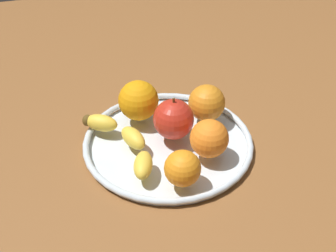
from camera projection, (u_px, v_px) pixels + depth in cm
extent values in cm
cube|color=brown|center=(168.00, 154.00, 86.14)|extent=(165.13, 165.13, 4.00)
cylinder|color=silver|center=(168.00, 145.00, 84.73)|extent=(30.85, 30.85, 0.60)
torus|color=silver|center=(168.00, 141.00, 84.19)|extent=(32.14, 32.14, 1.20)
ellipsoid|color=yellow|center=(143.00, 165.00, 75.60)|extent=(7.12, 5.09, 3.23)
ellipsoid|color=yellow|center=(133.00, 138.00, 81.49)|extent=(7.15, 5.24, 3.23)
ellipsoid|color=yellow|center=(102.00, 123.00, 85.05)|extent=(6.13, 7.17, 3.23)
ellipsoid|color=brown|center=(88.00, 120.00, 85.69)|extent=(2.98, 2.89, 2.26)
sphere|color=red|center=(173.00, 119.00, 82.30)|extent=(7.64, 7.64, 7.64)
cylinder|color=#593819|center=(174.00, 101.00, 79.85)|extent=(0.44, 0.44, 1.20)
sphere|color=orange|center=(209.00, 138.00, 78.35)|extent=(6.95, 6.95, 6.95)
sphere|color=orange|center=(138.00, 100.00, 86.89)|extent=(7.96, 7.96, 7.96)
sphere|color=orange|center=(207.00, 103.00, 86.82)|extent=(7.27, 7.27, 7.27)
sphere|color=orange|center=(183.00, 168.00, 72.82)|extent=(6.19, 6.19, 6.19)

